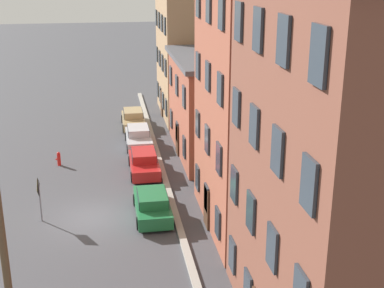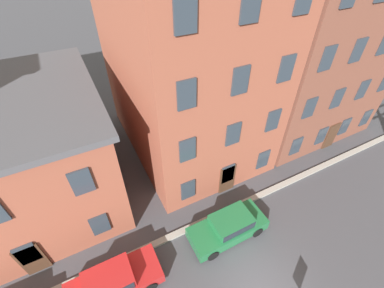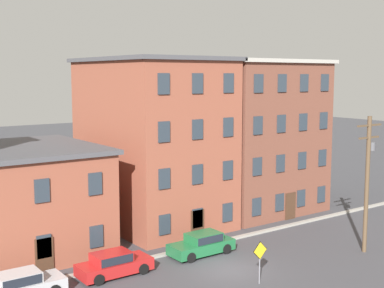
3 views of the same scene
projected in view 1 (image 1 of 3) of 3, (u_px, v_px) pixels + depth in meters
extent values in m
plane|color=#424247|center=(92.00, 217.00, 28.94)|extent=(200.00, 200.00, 0.00)
cube|color=#9E998E|center=(174.00, 210.00, 29.60)|extent=(56.00, 0.36, 0.16)
cube|color=#9E7A56|center=(223.00, 40.00, 46.85)|extent=(9.20, 10.99, 13.34)
cube|color=#2D3842|center=(158.00, 89.00, 50.84)|extent=(0.90, 0.10, 1.40)
cube|color=#2D3842|center=(157.00, 54.00, 49.77)|extent=(0.90, 0.10, 1.40)
cube|color=#2D3842|center=(156.00, 17.00, 48.69)|extent=(0.90, 0.10, 1.40)
cube|color=#2D3842|center=(160.00, 95.00, 48.70)|extent=(0.90, 0.10, 1.40)
cube|color=#2D3842|center=(159.00, 58.00, 47.62)|extent=(0.90, 0.10, 1.40)
cube|color=#2D3842|center=(159.00, 20.00, 46.54)|extent=(0.90, 0.10, 1.40)
cube|color=#2D3842|center=(163.00, 101.00, 46.55)|extent=(0.90, 0.10, 1.40)
cube|color=#2D3842|center=(162.00, 63.00, 45.47)|extent=(0.90, 0.10, 1.40)
cube|color=#2D3842|center=(162.00, 23.00, 44.40)|extent=(0.90, 0.10, 1.40)
cube|color=#2D3842|center=(166.00, 107.00, 44.40)|extent=(0.90, 0.10, 1.40)
cube|color=#2D3842|center=(165.00, 68.00, 43.32)|extent=(0.90, 0.10, 1.40)
cube|color=#2D3842|center=(165.00, 26.00, 42.25)|extent=(0.90, 0.10, 1.40)
cube|color=#472D1E|center=(162.00, 104.00, 47.80)|extent=(1.10, 0.10, 2.20)
cube|color=brown|center=(249.00, 106.00, 38.23)|extent=(10.15, 10.24, 6.73)
cube|color=#4C4C51|center=(250.00, 57.00, 37.10)|extent=(10.65, 10.74, 0.30)
cube|color=#2D3842|center=(171.00, 119.00, 41.15)|extent=(0.90, 0.10, 1.40)
cube|color=#2D3842|center=(171.00, 76.00, 40.06)|extent=(0.90, 0.10, 1.40)
cube|color=#2D3842|center=(177.00, 132.00, 37.98)|extent=(0.90, 0.10, 1.40)
cube|color=#2D3842|center=(177.00, 85.00, 36.90)|extent=(0.90, 0.10, 1.40)
cube|color=#2D3842|center=(184.00, 147.00, 34.82)|extent=(0.90, 0.10, 1.40)
cube|color=#2D3842|center=(184.00, 97.00, 33.74)|extent=(0.90, 0.10, 1.40)
cube|color=#472D1E|center=(177.00, 139.00, 38.17)|extent=(1.10, 0.10, 2.20)
cube|color=brown|center=(324.00, 103.00, 26.86)|extent=(8.35, 11.78, 12.75)
cube|color=#2D3842|center=(197.00, 178.00, 30.09)|extent=(0.90, 0.10, 1.40)
cube|color=#2D3842|center=(198.00, 124.00, 29.06)|extent=(0.90, 0.10, 1.40)
cube|color=#2D3842|center=(198.00, 65.00, 28.04)|extent=(0.90, 0.10, 1.40)
cube|color=#2D3842|center=(198.00, 3.00, 27.01)|extent=(0.90, 0.10, 1.40)
cube|color=#2D3842|center=(207.00, 198.00, 27.49)|extent=(0.90, 0.10, 1.40)
cube|color=#2D3842|center=(207.00, 139.00, 26.46)|extent=(0.90, 0.10, 1.40)
cube|color=#2D3842|center=(208.00, 76.00, 25.44)|extent=(0.90, 0.10, 1.40)
cube|color=#2D3842|center=(208.00, 7.00, 24.41)|extent=(0.90, 0.10, 1.40)
cube|color=#2D3842|center=(218.00, 223.00, 24.89)|extent=(0.90, 0.10, 1.40)
cube|color=#2D3842|center=(219.00, 159.00, 23.87)|extent=(0.90, 0.10, 1.40)
cube|color=#2D3842|center=(220.00, 89.00, 22.84)|extent=(0.90, 0.10, 1.40)
cube|color=#2D3842|center=(221.00, 13.00, 21.81)|extent=(0.90, 0.10, 1.40)
cube|color=#472D1E|center=(206.00, 207.00, 27.65)|extent=(1.10, 0.10, 2.20)
cube|color=#2D3842|center=(232.00, 255.00, 22.16)|extent=(0.90, 0.10, 1.40)
cube|color=#2D3842|center=(234.00, 185.00, 21.13)|extent=(0.90, 0.10, 1.40)
cube|color=#2D3842|center=(236.00, 107.00, 20.11)|extent=(0.90, 0.10, 1.40)
cube|color=#2D3842|center=(239.00, 21.00, 19.09)|extent=(0.90, 0.10, 1.40)
cube|color=#2D3842|center=(251.00, 212.00, 18.80)|extent=(0.90, 0.10, 1.40)
cube|color=#2D3842|center=(254.00, 126.00, 17.78)|extent=(0.90, 0.10, 1.40)
cube|color=#2D3842|center=(258.00, 30.00, 16.76)|extent=(0.90, 0.10, 1.40)
cube|color=#2D3842|center=(272.00, 248.00, 16.47)|extent=(0.90, 0.10, 1.40)
cube|color=#2D3842|center=(277.00, 151.00, 15.45)|extent=(0.90, 0.10, 1.40)
cube|color=#2D3842|center=(283.00, 40.00, 14.43)|extent=(0.90, 0.10, 1.40)
cube|color=#2D3842|center=(309.00, 184.00, 13.12)|extent=(0.90, 0.10, 1.40)
cube|color=#2D3842|center=(319.00, 56.00, 12.09)|extent=(0.90, 0.10, 1.40)
cube|color=tan|center=(133.00, 121.00, 44.63)|extent=(4.40, 1.80, 0.70)
cube|color=tan|center=(133.00, 113.00, 44.62)|extent=(2.20, 1.51, 0.55)
cube|color=#1E232D|center=(133.00, 113.00, 44.62)|extent=(2.02, 1.58, 0.48)
cylinder|color=black|center=(145.00, 128.00, 43.47)|extent=(0.66, 0.22, 0.66)
cylinder|color=black|center=(124.00, 129.00, 43.21)|extent=(0.66, 0.22, 0.66)
cylinder|color=black|center=(142.00, 118.00, 46.18)|extent=(0.66, 0.22, 0.66)
cylinder|color=black|center=(123.00, 119.00, 45.92)|extent=(0.66, 0.22, 0.66)
cube|color=#B7B7BC|center=(139.00, 139.00, 40.02)|extent=(4.40, 1.80, 0.70)
cube|color=#B7B7BC|center=(138.00, 130.00, 40.00)|extent=(2.20, 1.51, 0.55)
cube|color=#1E232D|center=(138.00, 130.00, 40.00)|extent=(2.02, 1.58, 0.48)
cylinder|color=black|center=(152.00, 147.00, 38.86)|extent=(0.66, 0.22, 0.66)
cylinder|color=black|center=(128.00, 149.00, 38.60)|extent=(0.66, 0.22, 0.66)
cylinder|color=black|center=(148.00, 135.00, 41.57)|extent=(0.66, 0.22, 0.66)
cylinder|color=black|center=(126.00, 136.00, 41.31)|extent=(0.66, 0.22, 0.66)
cube|color=#B21E1E|center=(144.00, 165.00, 34.91)|extent=(4.40, 1.80, 0.70)
cube|color=#B21E1E|center=(144.00, 155.00, 34.90)|extent=(2.20, 1.51, 0.55)
cube|color=#1E232D|center=(144.00, 155.00, 34.90)|extent=(2.02, 1.58, 0.48)
cylinder|color=black|center=(160.00, 175.00, 33.75)|extent=(0.66, 0.22, 0.66)
cylinder|color=black|center=(133.00, 177.00, 33.50)|extent=(0.66, 0.22, 0.66)
cylinder|color=black|center=(155.00, 160.00, 36.46)|extent=(0.66, 0.22, 0.66)
cylinder|color=black|center=(130.00, 161.00, 36.20)|extent=(0.66, 0.22, 0.66)
cube|color=#1E6638|center=(152.00, 207.00, 28.99)|extent=(4.40, 1.80, 0.70)
cube|color=#1E6638|center=(152.00, 198.00, 28.60)|extent=(2.20, 1.51, 0.55)
cube|color=#1E232D|center=(152.00, 198.00, 28.60)|extent=(2.02, 1.58, 0.48)
cylinder|color=black|center=(135.00, 200.00, 30.27)|extent=(0.66, 0.22, 0.66)
cylinder|color=black|center=(165.00, 198.00, 30.53)|extent=(0.66, 0.22, 0.66)
cylinder|color=black|center=(139.00, 223.00, 27.57)|extent=(0.66, 0.22, 0.66)
cylinder|color=black|center=(171.00, 221.00, 27.82)|extent=(0.66, 0.22, 0.66)
cylinder|color=slate|center=(40.00, 201.00, 28.17)|extent=(0.08, 0.08, 2.30)
cube|color=yellow|center=(38.00, 187.00, 27.90)|extent=(0.98, 0.03, 0.98)
cube|color=black|center=(38.00, 187.00, 27.91)|extent=(1.05, 0.02, 1.05)
cylinder|color=brown|center=(1.00, 227.00, 18.21)|extent=(0.28, 0.28, 9.09)
cylinder|color=red|center=(59.00, 160.00, 36.23)|extent=(0.24, 0.24, 0.80)
sphere|color=red|center=(58.00, 154.00, 36.08)|extent=(0.22, 0.22, 0.22)
cylinder|color=red|center=(56.00, 159.00, 36.19)|extent=(0.10, 0.12, 0.10)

